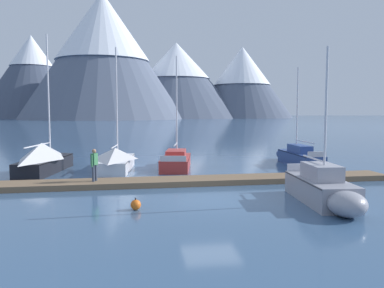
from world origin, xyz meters
TOP-DOWN VIEW (x-y plane):
  - ground_plane at (0.00, 0.00)m, footprint 700.00×700.00m
  - mountain_west_summit at (-66.86, 229.56)m, footprint 64.53×64.53m
  - mountain_central_massif at (-21.36, 194.71)m, footprint 87.41×87.41m
  - mountain_shoulder_ridge at (20.28, 218.84)m, footprint 81.76×81.76m
  - mountain_east_summit at (61.57, 218.11)m, footprint 62.37×62.37m
  - dock at (0.00, 4.00)m, footprint 22.03×2.65m
  - sailboat_nearest_berth at (-9.13, 9.35)m, footprint 2.71×7.61m
  - sailboat_second_berth at (-4.61, 9.64)m, footprint 2.49×7.14m
  - sailboat_mid_dock_port at (-0.49, 10.31)m, footprint 2.80×6.86m
  - sailboat_mid_dock_starboard at (4.64, -1.36)m, footprint 2.02×5.68m
  - sailboat_far_berth at (8.47, 10.37)m, footprint 1.55×7.08m
  - person_on_dock at (-5.44, 3.82)m, footprint 0.35×0.55m
  - mooring_buoy_channel_marker at (-3.29, -1.23)m, footprint 0.42×0.42m

SIDE VIEW (x-z plane):
  - ground_plane at x=0.00m, z-range 0.00..0.00m
  - dock at x=0.00m, z-range 0.00..0.30m
  - mooring_buoy_channel_marker at x=-3.29m, z-range -0.04..0.46m
  - sailboat_mid_dock_port at x=-0.49m, z-range -3.38..4.42m
  - sailboat_far_berth at x=8.47m, z-range -2.97..4.18m
  - sailboat_mid_dock_starboard at x=4.64m, z-range -2.66..3.96m
  - sailboat_second_berth at x=-4.61m, z-range -3.38..4.83m
  - sailboat_nearest_berth at x=-9.13m, z-range -3.57..5.40m
  - person_on_dock at x=-5.44m, z-range 0.42..2.11m
  - mountain_east_summit at x=61.57m, z-range 1.48..45.66m
  - mountain_shoulder_ridge at x=20.28m, z-range 1.27..47.07m
  - mountain_west_summit at x=-66.86m, z-range 0.84..50.80m
  - mountain_central_massif at x=-21.36m, z-range 2.26..69.08m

